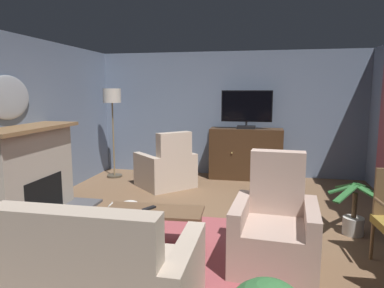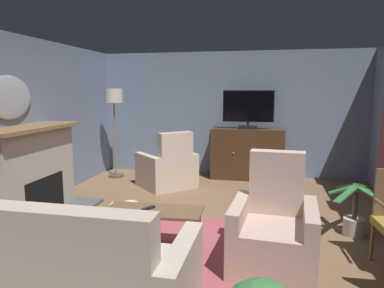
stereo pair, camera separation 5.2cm
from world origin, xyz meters
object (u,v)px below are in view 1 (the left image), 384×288
object	(u,v)px
tv_remote	(149,208)
television	(247,108)
sofa_floral	(98,281)
potted_plant_small_fern_corner	(354,217)
floor_lamp	(112,105)
wall_mirror_oval	(8,98)
coffee_table	(154,215)
tv_cabinet	(246,155)
cat	(126,208)
fireplace	(30,174)
armchair_angled_to_table	(167,169)
armchair_facing_sofa	(275,232)

from	to	relation	value
tv_remote	television	bearing A→B (deg)	15.05
television	sofa_floral	size ratio (longest dim) A/B	0.67
potted_plant_small_fern_corner	floor_lamp	world-z (taller)	floor_lamp
wall_mirror_oval	coffee_table	distance (m)	2.66
tv_cabinet	cat	distance (m)	2.98
tv_remote	potted_plant_small_fern_corner	bearing A→B (deg)	-39.70
tv_cabinet	television	world-z (taller)	television
wall_mirror_oval	sofa_floral	size ratio (longest dim) A/B	0.58
fireplace	coffee_table	bearing A→B (deg)	-17.53
television	tv_remote	bearing A→B (deg)	-104.68
wall_mirror_oval	potted_plant_small_fern_corner	world-z (taller)	wall_mirror_oval
coffee_table	armchair_angled_to_table	xyz separation A→B (m)	(-0.56, 2.54, -0.07)
wall_mirror_oval	floor_lamp	world-z (taller)	wall_mirror_oval
sofa_floral	tv_cabinet	bearing A→B (deg)	79.61
television	floor_lamp	bearing A→B (deg)	-172.66
tv_remote	floor_lamp	bearing A→B (deg)	59.72
tv_remote	armchair_facing_sofa	size ratio (longest dim) A/B	0.15
wall_mirror_oval	armchair_facing_sofa	xyz separation A→B (m)	(3.55, -0.73, -1.32)
cat	wall_mirror_oval	bearing A→B (deg)	-168.52
wall_mirror_oval	sofa_floral	world-z (taller)	wall_mirror_oval
tv_cabinet	floor_lamp	size ratio (longest dim) A/B	0.79
armchair_angled_to_table	wall_mirror_oval	bearing A→B (deg)	-131.50
sofa_floral	floor_lamp	size ratio (longest dim) A/B	0.82
fireplace	floor_lamp	distance (m)	2.59
armchair_angled_to_table	potted_plant_small_fern_corner	size ratio (longest dim) A/B	1.33
floor_lamp	television	bearing A→B (deg)	7.34
armchair_facing_sofa	floor_lamp	bearing A→B (deg)	134.74
television	armchair_angled_to_table	distance (m)	1.97
cat	floor_lamp	xyz separation A→B (m)	(-1.10, 2.12, 1.37)
tv_cabinet	coffee_table	world-z (taller)	tv_cabinet
wall_mirror_oval	television	world-z (taller)	wall_mirror_oval
wall_mirror_oval	television	distance (m)	4.15
fireplace	armchair_angled_to_table	size ratio (longest dim) A/B	1.38
wall_mirror_oval	armchair_angled_to_table	size ratio (longest dim) A/B	0.71
armchair_facing_sofa	armchair_angled_to_table	xyz separation A→B (m)	(-1.86, 2.63, -0.02)
fireplace	television	size ratio (longest dim) A/B	1.71
potted_plant_small_fern_corner	tv_cabinet	bearing A→B (deg)	119.49
sofa_floral	armchair_angled_to_table	xyz separation A→B (m)	(-0.52, 3.83, -0.00)
wall_mirror_oval	cat	distance (m)	2.20
sofa_floral	floor_lamp	world-z (taller)	floor_lamp
television	armchair_facing_sofa	bearing A→B (deg)	-82.36
armchair_angled_to_table	television	bearing A→B (deg)	31.99
armchair_angled_to_table	coffee_table	bearing A→B (deg)	-77.47
armchair_facing_sofa	cat	size ratio (longest dim) A/B	2.06
television	armchair_facing_sofa	world-z (taller)	television
tv_cabinet	armchair_angled_to_table	bearing A→B (deg)	-146.46
armchair_angled_to_table	cat	bearing A→B (deg)	-95.84
coffee_table	sofa_floral	world-z (taller)	sofa_floral
tv_remote	armchair_angled_to_table	world-z (taller)	armchair_angled_to_table
television	coffee_table	size ratio (longest dim) A/B	0.90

